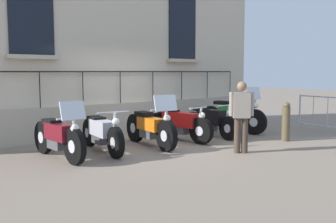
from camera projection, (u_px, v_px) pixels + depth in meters
The scene contains 10 objects.
ground_plane at pixel (163, 143), 9.58m from camera, with size 60.00×60.00×0.00m, color gray.
motorcycle_maroon at pixel (59, 137), 7.79m from camera, with size 2.09×0.60×1.21m.
motorcycle_silver at pixel (102, 133), 8.49m from camera, with size 2.18×0.74×0.95m.
motorcycle_orange at pixel (150, 128), 9.09m from camera, with size 2.16×0.68×1.25m.
motorcycle_red at pixel (179, 124), 9.89m from camera, with size 2.16×0.62×0.90m.
motorcycle_black at pixel (210, 121), 10.48m from camera, with size 2.08×0.64×0.91m.
motorcycle_green at pixel (232, 116), 11.27m from camera, with size 2.24×0.73×1.34m.
crowd_barrier at pixel (335, 113), 11.11m from camera, with size 2.48×0.32×1.05m.
bollard at pixel (286, 121), 9.81m from camera, with size 0.20×0.20×1.00m.
pedestrian_standing at pixel (241, 113), 8.32m from camera, with size 0.40×0.43×1.55m.
Camera 1 is at (7.38, -5.90, 1.76)m, focal length 41.27 mm.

